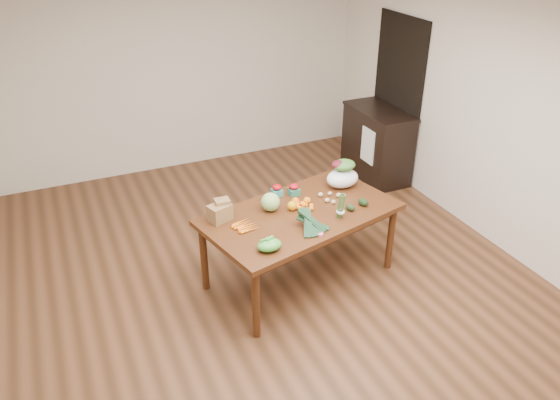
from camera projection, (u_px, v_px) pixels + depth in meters
name	position (u px, v px, depth m)	size (l,w,h in m)	color
floor	(270.00, 279.00, 5.42)	(6.00, 6.00, 0.00)	brown
room_walls	(269.00, 155.00, 4.77)	(5.02, 6.02, 2.70)	beige
dining_table	(300.00, 245.00, 5.28)	(1.81, 1.01, 0.75)	#4F2612
doorway_dark	(397.00, 98.00, 7.08)	(0.02, 1.00, 2.10)	black
cabinet	(377.00, 144.00, 7.25)	(0.52, 1.02, 0.94)	black
dish_towel	(368.00, 146.00, 6.98)	(0.02, 0.28, 0.45)	white
paper_bag	(220.00, 211.00, 4.92)	(0.27, 0.22, 0.19)	olive
cabbage	(270.00, 202.00, 5.08)	(0.18, 0.18, 0.18)	#8BB86A
strawberry_basket_a	(277.00, 191.00, 5.37)	(0.10, 0.10, 0.09)	#B30B14
strawberry_basket_b	(294.00, 190.00, 5.38)	(0.10, 0.10, 0.09)	red
orange_a	(292.00, 206.00, 5.11)	(0.09, 0.09, 0.09)	#FFA60F
orange_b	(296.00, 201.00, 5.20)	(0.08, 0.08, 0.08)	#F85F0F
orange_c	(307.00, 201.00, 5.22)	(0.07, 0.07, 0.07)	orange
mandarin_cluster	(304.00, 206.00, 5.12)	(0.18, 0.18, 0.08)	orange
carrots	(246.00, 226.00, 4.86)	(0.22, 0.22, 0.03)	orange
snap_pea_bag	(269.00, 245.00, 4.52)	(0.21, 0.16, 0.10)	green
kale_bunch	(313.00, 223.00, 4.77)	(0.32, 0.40, 0.16)	#15301C
asparagus_bundle	(341.00, 206.00, 4.95)	(0.08, 0.08, 0.25)	#4B7736
potato_a	(327.00, 200.00, 5.25)	(0.05, 0.05, 0.04)	tan
potato_b	(333.00, 202.00, 5.23)	(0.05, 0.04, 0.04)	tan
potato_c	(330.00, 193.00, 5.38)	(0.05, 0.04, 0.04)	tan
potato_d	(320.00, 195.00, 5.35)	(0.05, 0.05, 0.04)	tan
potato_e	(339.00, 195.00, 5.34)	(0.05, 0.05, 0.05)	tan
avocado_a	(350.00, 207.00, 5.11)	(0.07, 0.10, 0.07)	black
avocado_b	(363.00, 202.00, 5.19)	(0.07, 0.11, 0.07)	black
salad_bag	(343.00, 175.00, 5.49)	(0.34, 0.25, 0.26)	white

